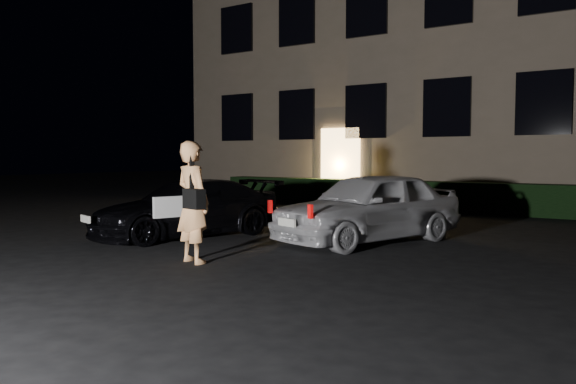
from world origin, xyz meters
The scene contains 6 objects.
ground centered at (0.00, 0.00, 0.00)m, with size 80.00×80.00×0.00m, color black.
building centered at (0.00, 14.99, 6.00)m, with size 20.00×8.11×12.00m.
hedge centered at (0.00, 10.50, 0.42)m, with size 15.00×0.70×0.85m, color black.
sedan centered at (-2.49, 2.71, 0.56)m, with size 2.66×4.14×1.12m.
hatch centered at (0.79, 4.04, 0.66)m, with size 2.75×4.15×1.31m.
man centered at (-0.51, 0.76, 0.91)m, with size 0.76×0.59×1.81m.
Camera 1 is at (5.22, -5.35, 1.58)m, focal length 35.00 mm.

